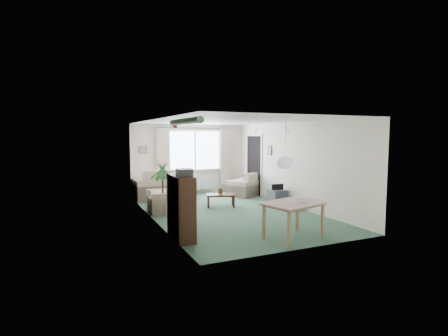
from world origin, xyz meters
name	(u,v)px	position (x,y,z in m)	size (l,w,h in m)	color
ground	(229,212)	(0.00, 0.00, 0.00)	(6.50, 6.50, 0.00)	#32533C
window	(195,150)	(0.20, 3.23, 1.50)	(1.80, 0.03, 1.30)	white
curtain_rod	(195,128)	(0.20, 3.15, 2.27)	(2.60, 0.03, 0.03)	black
curtain_left	(163,158)	(-0.95, 3.13, 1.27)	(0.45, 0.08, 2.00)	beige
curtain_right	(226,156)	(1.35, 3.13, 1.27)	(0.45, 0.08, 2.00)	beige
radiator	(195,182)	(0.20, 3.19, 0.40)	(1.20, 0.10, 0.55)	white
doorway	(254,165)	(1.99, 2.20, 1.00)	(0.03, 0.95, 2.00)	black
pendant_lamp	(285,163)	(0.20, -2.30, 1.48)	(0.36, 0.36, 0.36)	white
tinsel_garland	(185,121)	(-1.92, -2.30, 2.28)	(1.60, 1.60, 0.12)	#196626
bauble_cluster_a	(256,129)	(1.30, 0.90, 2.22)	(0.20, 0.20, 0.20)	silver
bauble_cluster_b	(287,128)	(1.60, -0.30, 2.22)	(0.20, 0.20, 0.20)	silver
wall_picture_back	(143,150)	(-1.60, 3.23, 1.55)	(0.28, 0.03, 0.22)	brown
wall_picture_right	(270,150)	(1.98, 1.20, 1.55)	(0.03, 0.24, 0.30)	brown
sofa	(164,184)	(-1.04, 2.75, 0.47)	(1.89, 1.00, 0.94)	beige
armchair_corner	(243,184)	(1.48, 2.05, 0.39)	(0.87, 0.83, 0.78)	beige
armchair_left	(166,196)	(-1.50, 0.75, 0.41)	(0.91, 0.87, 0.82)	#CBB099
coffee_table	(221,200)	(0.09, 0.73, 0.18)	(0.81, 0.45, 0.36)	black
photo_frame	(220,191)	(0.10, 0.78, 0.44)	(0.12, 0.02, 0.16)	brown
bookshelf	(181,207)	(-1.84, -1.73, 0.63)	(0.34, 1.03, 1.26)	black
hifi_box	(184,172)	(-1.80, -1.85, 1.33)	(0.28, 0.35, 0.14)	#3A3A3F
houseplant	(163,186)	(-1.65, 0.45, 0.73)	(0.63, 0.63, 1.47)	#205E29
dining_table	(294,220)	(0.22, -2.60, 0.35)	(1.11, 0.74, 0.70)	tan
gift_box	(299,200)	(0.33, -2.63, 0.76)	(0.25, 0.18, 0.12)	white
tv_cube	(277,197)	(1.70, 0.28, 0.22)	(0.45, 0.49, 0.45)	#353539
pet_bed	(289,208)	(1.65, -0.39, 0.05)	(0.53, 0.53, 0.11)	navy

